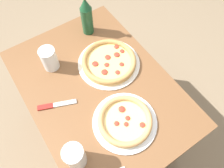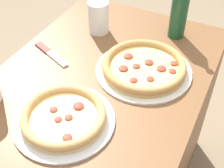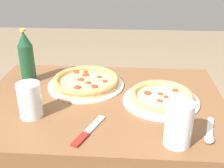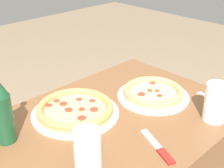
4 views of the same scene
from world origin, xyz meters
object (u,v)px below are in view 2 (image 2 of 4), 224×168
pizza_margherita (64,118)px  beer_bottle (180,10)px  glass_lemonade (98,19)px  knife (50,53)px  pizza_salami (144,67)px

pizza_margherita → beer_bottle: bearing=-14.4°
glass_lemonade → beer_bottle: size_ratio=0.53×
pizza_margherita → knife: 0.35m
glass_lemonade → knife: glass_lemonade is taller
pizza_salami → glass_lemonade: 0.31m
beer_bottle → knife: bearing=130.5°
pizza_margherita → glass_lemonade: bearing=16.6°
glass_lemonade → knife: (-0.22, 0.09, -0.05)m
pizza_salami → beer_bottle: bearing=-6.5°
pizza_salami → knife: 0.36m
beer_bottle → knife: beer_bottle is taller
glass_lemonade → beer_bottle: bearing=-69.7°
glass_lemonade → beer_bottle: beer_bottle is taller
pizza_salami → glass_lemonade: glass_lemonade is taller
glass_lemonade → knife: bearing=157.6°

